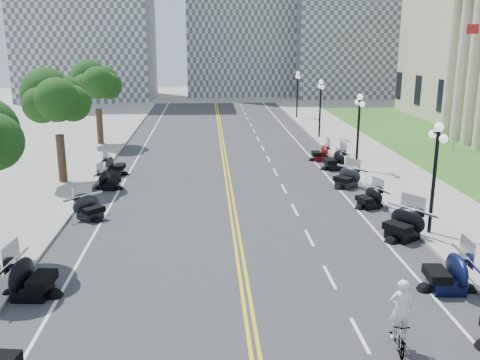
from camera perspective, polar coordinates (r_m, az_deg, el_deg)
name	(u,v)px	position (r m, az deg, el deg)	size (l,w,h in m)	color
ground	(243,280)	(19.91, 0.37, -10.57)	(160.00, 160.00, 0.00)	gray
road	(231,200)	(29.24, -0.97, -2.11)	(16.00, 90.00, 0.01)	#333335
centerline_yellow_a	(229,200)	(29.23, -1.20, -2.10)	(0.12, 90.00, 0.00)	yellow
centerline_yellow_b	(233,199)	(29.24, -0.73, -2.09)	(0.12, 90.00, 0.00)	yellow
edge_line_north	(346,197)	(30.19, 11.26, -1.83)	(0.12, 90.00, 0.00)	white
edge_line_south	(113,202)	(29.66, -13.43, -2.26)	(0.12, 90.00, 0.00)	white
lane_dash_5	(360,335)	(16.94, 12.65, -15.82)	(0.12, 2.00, 0.00)	white
lane_dash_6	(330,277)	(20.35, 9.54, -10.15)	(0.12, 2.00, 0.00)	white
lane_dash_7	(309,238)	(23.95, 7.41, -6.14)	(0.12, 2.00, 0.00)	white
lane_dash_8	(295,210)	(27.66, 5.87, -3.17)	(0.12, 2.00, 0.00)	white
lane_dash_9	(284,189)	(31.44, 4.70, -0.92)	(0.12, 2.00, 0.00)	white
lane_dash_10	(275,172)	(35.27, 3.78, 0.85)	(0.12, 2.00, 0.00)	white
lane_dash_11	(268,159)	(39.13, 3.05, 2.27)	(0.12, 2.00, 0.00)	white
lane_dash_12	(263,148)	(43.02, 2.44, 3.44)	(0.12, 2.00, 0.00)	white
lane_dash_13	(258,139)	(46.93, 1.94, 4.41)	(0.12, 2.00, 0.00)	white
lane_dash_14	(254,131)	(50.85, 1.51, 5.23)	(0.12, 2.00, 0.00)	white
lane_dash_15	(251,125)	(54.78, 1.14, 5.94)	(0.12, 2.00, 0.00)	white
lane_dash_16	(248,119)	(58.72, 0.82, 6.55)	(0.12, 2.00, 0.00)	white
lane_dash_17	(245,114)	(62.67, 0.54, 7.08)	(0.12, 2.00, 0.00)	white
lane_dash_18	(243,109)	(66.63, 0.29, 7.55)	(0.12, 2.00, 0.00)	white
lane_dash_19	(241,105)	(70.59, 0.07, 7.96)	(0.12, 2.00, 0.00)	white
sidewalk_north	(419,195)	(31.46, 18.51, -1.53)	(5.00, 90.00, 0.15)	#9E9991
sidewalk_south	(35,202)	(30.62, -21.02, -2.20)	(5.00, 90.00, 0.15)	#9E9991
lawn	(471,162)	(41.41, 23.46, 1.81)	(9.00, 60.00, 0.10)	#356023
distant_block_a	(86,5)	(81.78, -16.14, 17.48)	(18.00, 14.00, 26.00)	gray
distant_block_c	(359,21)	(86.16, 12.60, 16.20)	(20.00, 14.00, 22.00)	gray
street_lamp_2	(434,179)	(24.76, 19.98, 0.06)	(0.50, 1.20, 4.90)	black
street_lamp_3	(358,132)	(35.83, 12.49, 4.98)	(0.50, 1.20, 4.90)	black
street_lamp_4	(320,109)	(47.35, 8.54, 7.52)	(0.50, 1.20, 4.90)	black
street_lamp_5	(297,95)	(59.06, 6.13, 9.04)	(0.50, 1.20, 4.90)	black
flagpole	(460,86)	(44.46, 22.40, 9.22)	(1.10, 0.20, 10.00)	silver
tree_3	(57,105)	(33.32, -18.94, 7.55)	(4.80, 4.80, 9.20)	#235619
tree_4	(97,87)	(44.95, -14.99, 9.56)	(4.80, 4.80, 9.20)	#235619
motorcycle_n_5	(447,270)	(20.11, 21.24, -8.97)	(2.19, 2.19, 1.54)	black
motorcycle_n_6	(403,222)	(24.45, 17.00, -4.35)	(2.20, 2.20, 1.54)	black
motorcycle_n_7	(369,196)	(28.49, 13.63, -1.72)	(1.76, 1.76, 1.23)	black
motorcycle_n_8	(347,176)	(32.09, 11.30, 0.40)	(1.94, 1.94, 1.36)	black
motorcycle_n_9	(334,159)	(36.33, 10.04, 2.24)	(2.10, 2.10, 1.47)	black
motorcycle_n_10	(320,152)	(38.82, 8.57, 2.99)	(1.86, 1.86, 1.30)	#590A0C
motorcycle_s_5	(31,275)	(19.69, -21.38, -9.47)	(2.23, 2.23, 1.56)	black
motorcycle_s_7	(90,206)	(26.99, -15.75, -2.70)	(1.88, 1.88, 1.32)	black
motorcycle_s_8	(109,179)	(32.00, -13.81, 0.12)	(1.80, 1.80, 1.26)	black
motorcycle_s_9	(114,165)	(35.26, -13.26, 1.62)	(1.98, 1.98, 1.39)	black
bicycle	(398,334)	(16.31, 16.54, -15.51)	(0.45, 1.58, 0.95)	#A51414
cyclist_rider	(402,290)	(15.67, 16.92, -11.13)	(0.66, 0.43, 1.81)	silver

